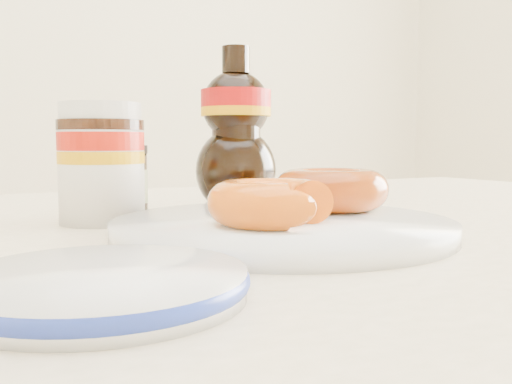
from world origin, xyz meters
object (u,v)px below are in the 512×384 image
syrup_bottle (236,129)px  nutella_jar (101,159)px  blue_rim_saucer (102,284)px  dark_jar (125,183)px  donut_whole (331,189)px  donut_bitten (271,203)px  plate (282,227)px  dining_table (287,291)px

syrup_bottle → nutella_jar: bearing=-165.9°
blue_rim_saucer → dark_jar: bearing=72.9°
nutella_jar → syrup_bottle: (0.17, 0.04, 0.03)m
syrup_bottle → donut_whole: bearing=-79.6°
dark_jar → syrup_bottle: bearing=10.4°
donut_bitten → syrup_bottle: 0.25m
blue_rim_saucer → donut_bitten: bearing=33.6°
donut_whole → syrup_bottle: 0.17m
plate → donut_whole: 0.09m
dark_jar → blue_rim_saucer: size_ratio=0.51×
blue_rim_saucer → donut_whole: bearing=32.9°
dark_jar → donut_whole: bearing=-37.1°
plate → donut_whole: bearing=26.4°
plate → dining_table: bearing=57.0°
plate → dark_jar: dark_jar is taller
syrup_bottle → blue_rim_saucer: 0.42m
donut_whole → donut_bitten: bearing=-148.2°
donut_whole → plate: bearing=-153.6°
donut_bitten → blue_rim_saucer: size_ratio=0.67×
donut_bitten → nutella_jar: 0.21m
donut_whole → blue_rim_saucer: 0.32m
donut_whole → syrup_bottle: (-0.03, 0.16, 0.06)m
nutella_jar → blue_rim_saucer: 0.30m
nutella_jar → dark_jar: 0.04m
dark_jar → blue_rim_saucer: 0.32m
dining_table → blue_rim_saucer: bearing=-137.0°
donut_bitten → blue_rim_saucer: 0.20m
dining_table → donut_bitten: donut_bitten is taller
plate → dark_jar: (-0.09, 0.17, 0.03)m
donut_whole → nutella_jar: size_ratio=0.94×
dark_jar → dining_table: bearing=-22.3°
dining_table → plate: plate is taller
dining_table → nutella_jar: size_ratio=11.44×
plate → donut_bitten: (-0.03, -0.03, 0.03)m
donut_bitten → dark_jar: 0.21m
donut_bitten → syrup_bottle: bearing=90.6°
nutella_jar → donut_bitten: bearing=-62.2°
dining_table → plate: 0.16m
donut_bitten → syrup_bottle: syrup_bottle is taller
donut_whole → blue_rim_saucer: size_ratio=0.73×
nutella_jar → blue_rim_saucer: nutella_jar is taller
plate → dark_jar: bearing=118.7°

